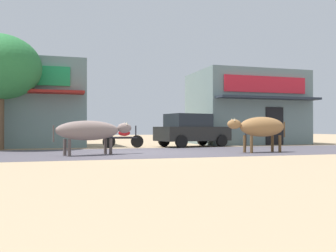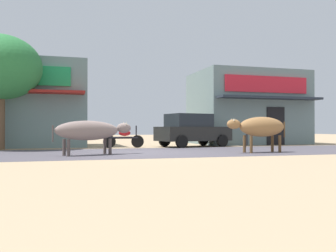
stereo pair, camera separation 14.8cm
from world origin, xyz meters
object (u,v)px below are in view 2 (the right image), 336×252
parked_motorcycle (124,138)px  cow_near_brown (90,131)px  roadside_tree (0,68)px  cow_far_dark (261,127)px  pedestrian_by_shop (246,129)px  parked_hatchback_car (192,130)px

parked_motorcycle → cow_near_brown: size_ratio=0.69×
roadside_tree → cow_far_dark: (9.78, -4.83, -2.58)m
parked_motorcycle → pedestrian_by_shop: (6.81, 0.81, 0.44)m
cow_near_brown → parked_hatchback_car: bearing=40.5°
cow_near_brown → cow_far_dark: cow_far_dark is taller
parked_motorcycle → cow_near_brown: bearing=-113.5°
cow_near_brown → parked_motorcycle: bearing=66.5°
parked_motorcycle → pedestrian_by_shop: bearing=6.8°
parked_hatchback_car → pedestrian_by_shop: 3.42m
parked_hatchback_car → parked_motorcycle: 3.47m
parked_hatchback_car → parked_motorcycle: bearing=-177.4°
parked_motorcycle → cow_near_brown: cow_near_brown is taller
parked_hatchback_car → cow_far_dark: 5.09m
parked_hatchback_car → parked_motorcycle: (-3.45, -0.16, -0.37)m
cow_far_dark → pedestrian_by_shop: (2.41, 5.65, -0.05)m
roadside_tree → parked_hatchback_car: 9.24m
parked_motorcycle → cow_far_dark: size_ratio=0.76×
cow_near_brown → cow_far_dark: (6.32, -0.42, 0.13)m
roadside_tree → parked_motorcycle: 6.20m
parked_hatchback_car → cow_far_dark: parked_hatchback_car is taller
roadside_tree → parked_hatchback_car: bearing=1.1°
roadside_tree → cow_far_dark: size_ratio=1.95×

